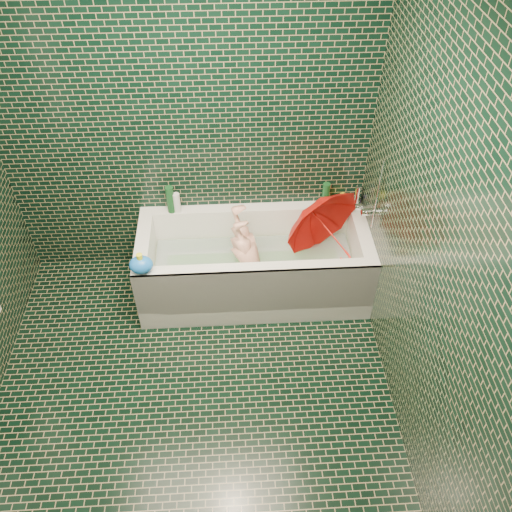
{
  "coord_description": "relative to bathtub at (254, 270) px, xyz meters",
  "views": [
    {
      "loc": [
        0.3,
        -1.89,
        3.16
      ],
      "look_at": [
        0.45,
        0.82,
        0.53
      ],
      "focal_mm": 38.0,
      "sensor_mm": 36.0,
      "label": 1
    }
  ],
  "objects": [
    {
      "name": "wall_right",
      "position": [
        0.85,
        -1.01,
        1.04
      ],
      "size": [
        0.0,
        2.8,
        2.8
      ],
      "primitive_type": "plane",
      "rotation": [
        1.57,
        0.0,
        -1.57
      ],
      "color": "black",
      "rests_on": "floor"
    },
    {
      "name": "bath_toy",
      "position": [
        -0.77,
        -0.31,
        0.41
      ],
      "size": [
        0.19,
        0.17,
        0.16
      ],
      "rotation": [
        0.0,
        0.0,
        0.31
      ],
      "color": "blue",
      "rests_on": "bathtub"
    },
    {
      "name": "ceiling",
      "position": [
        -0.45,
        -1.01,
        2.29
      ],
      "size": [
        2.8,
        2.8,
        0.0
      ],
      "primitive_type": "plane",
      "rotation": [
        3.14,
        0.0,
        0.0
      ],
      "color": "white",
      "rests_on": "wall_back"
    },
    {
      "name": "child",
      "position": [
        -0.02,
        -0.02,
        0.1
      ],
      "size": [
        0.96,
        0.36,
        0.39
      ],
      "primitive_type": "imported",
      "rotation": [
        -1.38,
        0.0,
        -1.59
      ],
      "color": "#F3AE98",
      "rests_on": "bathtub"
    },
    {
      "name": "wall_back",
      "position": [
        -0.45,
        0.39,
        1.04
      ],
      "size": [
        2.8,
        0.0,
        2.8
      ],
      "primitive_type": "plane",
      "rotation": [
        1.57,
        0.0,
        0.0
      ],
      "color": "black",
      "rests_on": "floor"
    },
    {
      "name": "faucet",
      "position": [
        0.81,
        0.01,
        0.56
      ],
      "size": [
        0.18,
        0.19,
        0.55
      ],
      "color": "silver",
      "rests_on": "wall_right"
    },
    {
      "name": "floor",
      "position": [
        -0.45,
        -1.01,
        -0.21
      ],
      "size": [
        2.8,
        2.8,
        0.0
      ],
      "primitive_type": "plane",
      "color": "black",
      "rests_on": "ground"
    },
    {
      "name": "umbrella",
      "position": [
        0.55,
        -0.0,
        0.35
      ],
      "size": [
        0.93,
        0.92,
        0.86
      ],
      "primitive_type": "imported",
      "rotation": [
        0.28,
        -0.46,
        0.4
      ],
      "color": "red",
      "rests_on": "bathtub"
    },
    {
      "name": "bath_mat",
      "position": [
        0.0,
        0.02,
        -0.06
      ],
      "size": [
        1.35,
        0.47,
        0.01
      ],
      "primitive_type": "cube",
      "color": "#4CC026",
      "rests_on": "bathtub"
    },
    {
      "name": "bottle_right_tall",
      "position": [
        0.56,
        0.33,
        0.44
      ],
      "size": [
        0.06,
        0.06,
        0.2
      ],
      "primitive_type": "cylinder",
      "rotation": [
        0.0,
        0.0,
        0.18
      ],
      "color": "#13441D",
      "rests_on": "bathtub"
    },
    {
      "name": "soap_bottle_b",
      "position": [
        0.8,
        0.32,
        0.34
      ],
      "size": [
        0.09,
        0.09,
        0.18
      ],
      "primitive_type": "imported",
      "rotation": [
        0.0,
        0.0,
        0.18
      ],
      "color": "#4A1F75",
      "rests_on": "bathtub"
    },
    {
      "name": "rubber_duck",
      "position": [
        0.67,
        0.35,
        0.38
      ],
      "size": [
        0.12,
        0.09,
        0.1
      ],
      "rotation": [
        0.0,
        0.0,
        -0.16
      ],
      "color": "yellow",
      "rests_on": "bathtub"
    },
    {
      "name": "bottle_right_pump",
      "position": [
        0.8,
        0.3,
        0.43
      ],
      "size": [
        0.05,
        0.05,
        0.19
      ],
      "primitive_type": "cylinder",
      "rotation": [
        0.0,
        0.0,
        0.04
      ],
      "color": "silver",
      "rests_on": "bathtub"
    },
    {
      "name": "bottle_left_tall",
      "position": [
        -0.61,
        0.33,
        0.45
      ],
      "size": [
        0.07,
        0.07,
        0.22
      ],
      "primitive_type": "cylinder",
      "rotation": [
        0.0,
        0.0,
        -0.21
      ],
      "color": "#13441D",
      "rests_on": "bathtub"
    },
    {
      "name": "water",
      "position": [
        0.0,
        0.02,
        0.09
      ],
      "size": [
        1.48,
        0.53,
        0.0
      ],
      "primitive_type": "cube",
      "color": "silver",
      "rests_on": "bathtub"
    },
    {
      "name": "soap_bottle_a",
      "position": [
        0.8,
        0.32,
        0.34
      ],
      "size": [
        0.11,
        0.11,
        0.25
      ],
      "primitive_type": "imported",
      "rotation": [
        0.0,
        0.0,
        0.19
      ],
      "color": "white",
      "rests_on": "bathtub"
    },
    {
      "name": "bathtub",
      "position": [
        0.0,
        0.0,
        0.0
      ],
      "size": [
        1.7,
        0.75,
        0.55
      ],
      "color": "white",
      "rests_on": "floor"
    },
    {
      "name": "bottle_left_short",
      "position": [
        -0.56,
        0.32,
        0.42
      ],
      "size": [
        0.06,
        0.06,
        0.16
      ],
      "primitive_type": "cylinder",
      "rotation": [
        0.0,
        0.0,
        -0.24
      ],
      "color": "white",
      "rests_on": "bathtub"
    },
    {
      "name": "soap_bottle_c",
      "position": [
        0.73,
        0.31,
        0.34
      ],
      "size": [
        0.15,
        0.15,
        0.16
      ],
      "primitive_type": "imported",
      "rotation": [
        0.0,
        0.0,
        -0.32
      ],
      "color": "#13441D",
      "rests_on": "bathtub"
    }
  ]
}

